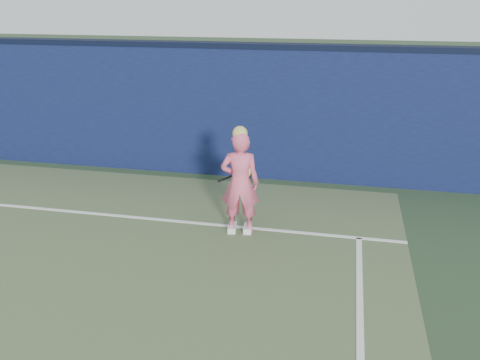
# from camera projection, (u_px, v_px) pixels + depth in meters

# --- Properties ---
(backstop_wall) EXTENTS (24.00, 0.40, 2.50)m
(backstop_wall) POSITION_uv_depth(u_px,v_px,m) (124.00, 108.00, 10.43)
(backstop_wall) COLOR #0C1336
(backstop_wall) RESTS_ON ground
(wall_cap) EXTENTS (24.00, 0.42, 0.10)m
(wall_cap) POSITION_uv_depth(u_px,v_px,m) (119.00, 43.00, 9.98)
(wall_cap) COLOR black
(wall_cap) RESTS_ON backstop_wall
(player) EXTENTS (0.63, 0.45, 1.67)m
(player) POSITION_uv_depth(u_px,v_px,m) (240.00, 183.00, 7.59)
(player) COLOR #E4587B
(player) RESTS_ON ground
(racket) EXTENTS (0.53, 0.35, 0.32)m
(racket) POSITION_uv_depth(u_px,v_px,m) (242.00, 172.00, 8.06)
(racket) COLOR black
(racket) RESTS_ON ground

